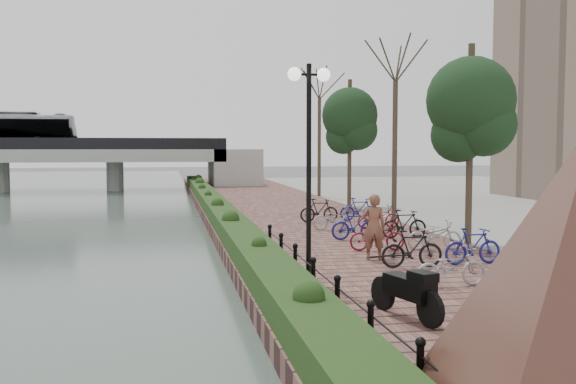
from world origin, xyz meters
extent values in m
plane|color=#59595B|center=(0.00, 0.00, 0.00)|extent=(220.00, 220.00, 0.00)
cube|color=brown|center=(4.00, 17.50, 0.25)|extent=(8.00, 75.00, 0.50)
cube|color=#1D3B15|center=(0.60, 20.00, 0.80)|extent=(1.10, 56.00, 0.60)
cylinder|color=black|center=(1.40, -3.00, 0.85)|extent=(0.10, 0.10, 0.70)
cylinder|color=black|center=(1.40, -1.00, 0.85)|extent=(0.10, 0.10, 0.70)
cylinder|color=black|center=(1.40, 1.00, 0.85)|extent=(0.10, 0.10, 0.70)
cylinder|color=black|center=(1.40, 3.00, 0.85)|extent=(0.10, 0.10, 0.70)
cylinder|color=black|center=(1.40, 5.00, 0.85)|extent=(0.10, 0.10, 0.70)
cylinder|color=black|center=(1.40, 7.00, 0.85)|extent=(0.10, 0.10, 0.70)
cylinder|color=black|center=(1.40, 9.00, 0.85)|extent=(0.10, 0.10, 0.70)
cylinder|color=black|center=(1.58, 4.28, 3.05)|extent=(0.12, 0.12, 5.11)
cylinder|color=black|center=(1.58, 4.28, 5.36)|extent=(0.70, 0.06, 0.06)
sphere|color=white|center=(1.23, 4.28, 5.36)|extent=(0.32, 0.32, 0.32)
sphere|color=white|center=(1.93, 4.28, 5.36)|extent=(0.32, 0.32, 0.32)
imported|color=brown|center=(4.00, 6.74, 1.43)|extent=(0.76, 0.59, 1.86)
imported|color=#9B9A9E|center=(4.60, 2.86, 0.95)|extent=(0.60, 1.71, 0.90)
imported|color=black|center=(4.60, 5.46, 1.00)|extent=(0.47, 1.66, 1.00)
imported|color=maroon|center=(4.60, 8.06, 0.95)|extent=(0.60, 1.71, 0.90)
imported|color=navy|center=(4.60, 10.66, 1.00)|extent=(0.47, 1.66, 1.00)
imported|color=#9B9A9E|center=(4.60, 13.26, 0.95)|extent=(0.60, 1.71, 0.90)
imported|color=black|center=(4.60, 15.86, 1.00)|extent=(0.47, 1.66, 1.00)
imported|color=maroon|center=(6.40, 2.86, 0.95)|extent=(0.60, 1.71, 0.90)
imported|color=navy|center=(6.40, 5.46, 1.00)|extent=(0.47, 1.66, 1.00)
imported|color=#9B9A9E|center=(6.40, 8.06, 0.95)|extent=(0.60, 1.71, 0.90)
imported|color=black|center=(6.40, 10.66, 1.00)|extent=(0.47, 1.66, 1.00)
imported|color=maroon|center=(6.40, 13.26, 0.95)|extent=(0.60, 1.71, 0.90)
imported|color=navy|center=(6.40, 15.86, 1.00)|extent=(0.47, 1.66, 1.00)
cube|color=#9B9C97|center=(-15.00, 45.00, 3.00)|extent=(36.00, 8.00, 1.00)
cube|color=black|center=(-15.00, 48.90, 3.95)|extent=(36.00, 0.15, 0.90)
cylinder|color=#9B9C97|center=(-15.00, 45.00, 1.25)|extent=(1.40, 1.40, 2.50)
cylinder|color=#9B9C97|center=(-6.00, 45.00, 1.25)|extent=(1.40, 1.40, 2.50)
imported|color=silver|center=(-14.44, 45.00, 5.00)|extent=(2.52, 10.77, 3.00)
camera|label=1|loc=(-1.70, -10.44, 3.67)|focal=40.00mm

